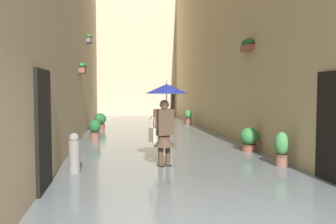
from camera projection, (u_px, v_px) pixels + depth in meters
name	position (u px, v px, depth m)	size (l,w,h in m)	color
ground_plane	(152.00, 136.00, 13.87)	(60.00, 60.00, 0.00)	slate
flood_water	(152.00, 135.00, 13.86)	(6.15, 25.97, 0.09)	slate
building_facade_left	(240.00, 25.00, 14.09)	(2.04, 23.97, 8.92)	tan
building_facade_far	(136.00, 44.00, 24.29)	(8.95, 1.80, 10.04)	beige
person_wading	(165.00, 108.00, 8.00)	(0.99, 0.99, 2.05)	black
potted_plant_mid_right	(100.00, 121.00, 15.58)	(0.52, 0.52, 0.80)	brown
potted_plant_near_left	(188.00, 118.00, 17.57)	(0.37, 0.37, 0.81)	brown
potted_plant_far_left	(282.00, 150.00, 8.01)	(0.33, 0.33, 0.88)	brown
potted_plant_mid_left	(249.00, 140.00, 9.99)	(0.53, 0.53, 0.76)	brown
potted_plant_near_right	(95.00, 130.00, 12.04)	(0.40, 0.40, 0.81)	brown
mooring_bollard	(74.00, 155.00, 7.34)	(0.23, 0.23, 0.94)	gray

